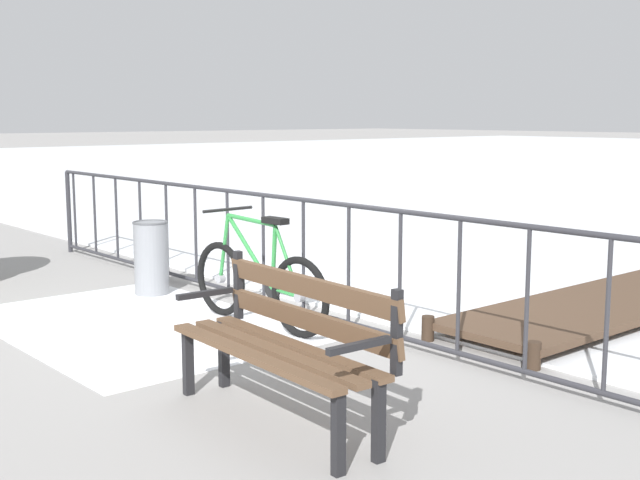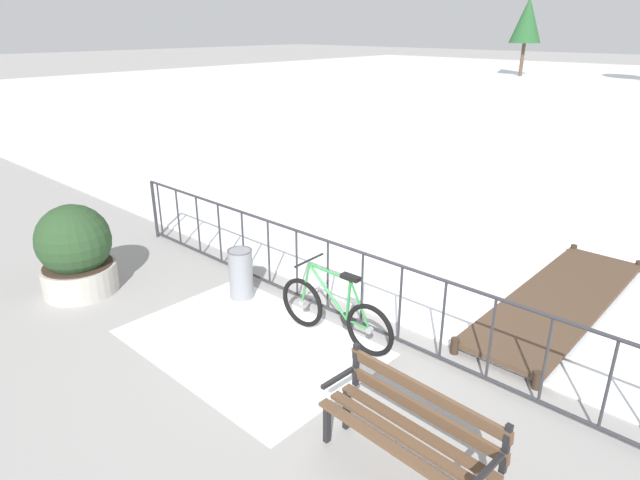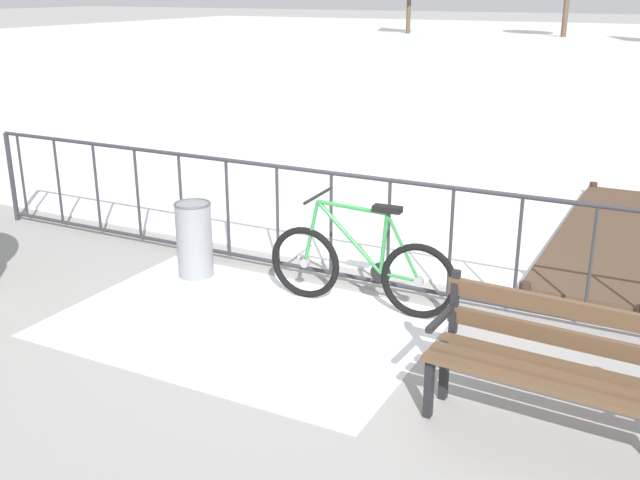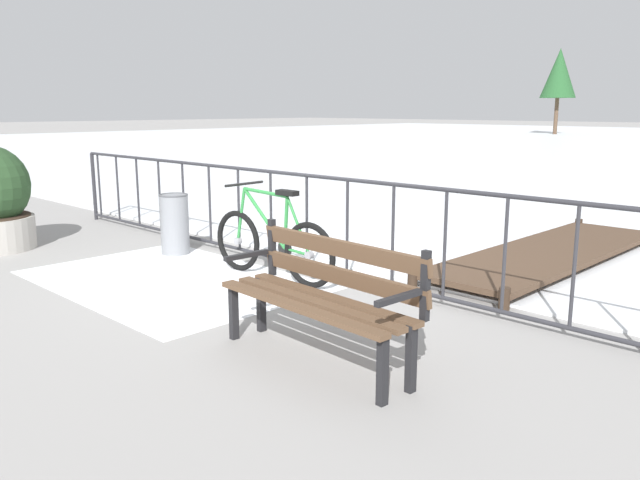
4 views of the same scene
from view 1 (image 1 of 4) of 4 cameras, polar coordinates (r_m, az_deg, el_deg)
ground_plane at (r=7.49m, az=-2.55°, el=-5.07°), size 160.00×160.00×0.00m
snow_patch at (r=7.26m, az=-12.55°, el=-5.67°), size 3.04×2.08×0.01m
railing_fence at (r=7.37m, az=-2.58°, el=-0.84°), size 9.06×0.06×1.07m
bicycle_near_railing at (r=6.98m, az=-4.28°, el=-2.98°), size 1.71×0.52×0.97m
park_bench at (r=4.79m, az=-2.30°, el=-6.59°), size 1.62×0.57×0.89m
trash_bin at (r=8.38m, az=-11.55°, el=-1.17°), size 0.35×0.35×0.73m
wooden_dock at (r=7.92m, az=19.79°, el=-3.94°), size 1.10×4.05×0.20m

